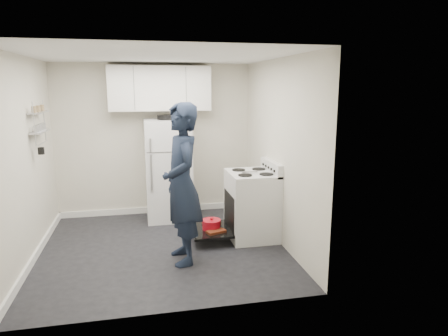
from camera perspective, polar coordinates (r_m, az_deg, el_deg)
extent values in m
cube|color=black|center=(5.54, -8.70, -11.19)|extent=(3.20, 3.20, 0.01)
cube|color=white|center=(5.13, -9.58, 15.56)|extent=(3.20, 3.20, 0.01)
cube|color=beige|center=(6.77, -9.84, 3.92)|extent=(3.20, 0.01, 2.50)
cube|color=beige|center=(3.62, -7.77, -2.57)|extent=(3.20, 0.01, 2.50)
cube|color=beige|center=(5.36, -26.47, 0.90)|extent=(0.01, 3.20, 2.50)
cube|color=beige|center=(5.50, 7.77, 2.26)|extent=(0.01, 3.20, 2.50)
cube|color=white|center=(5.67, -25.22, -11.09)|extent=(0.03, 3.20, 0.10)
cube|color=white|center=(7.01, -9.50, -5.86)|extent=(3.20, 0.03, 0.10)
cube|color=silver|center=(5.72, 3.97, -5.43)|extent=(0.65, 0.76, 0.92)
cube|color=black|center=(5.72, 3.28, -6.05)|extent=(0.53, 0.60, 0.52)
cube|color=orange|center=(5.79, 5.87, -5.86)|extent=(0.02, 0.56, 0.46)
cylinder|color=black|center=(5.79, 3.74, -7.72)|extent=(0.34, 0.34, 0.02)
cube|color=silver|center=(5.67, 6.82, 0.09)|extent=(0.08, 0.76, 0.18)
cube|color=silver|center=(5.60, 4.04, -0.78)|extent=(0.65, 0.76, 0.03)
cube|color=#B2B2B7|center=(5.53, 3.69, -0.55)|extent=(0.22, 0.03, 0.01)
cube|color=black|center=(5.69, -1.96, -8.84)|extent=(0.55, 0.70, 0.03)
cylinder|color=#B2B2B7|center=(5.64, -4.44, -8.64)|extent=(0.02, 0.66, 0.02)
cylinder|color=#B00C19|center=(5.65, -1.81, -8.17)|extent=(0.25, 0.25, 0.12)
cylinder|color=#B00C19|center=(5.63, -1.82, -7.50)|extent=(0.26, 0.26, 0.02)
sphere|color=#B00C19|center=(5.62, -1.82, -7.23)|extent=(0.04, 0.04, 0.04)
cube|color=#983110|center=(5.53, -1.14, -9.07)|extent=(0.29, 0.21, 0.04)
cube|color=#983110|center=(5.87, -1.81, -7.84)|extent=(0.28, 0.17, 0.04)
cube|color=silver|center=(6.51, -7.96, -0.26)|extent=(0.72, 0.70, 1.62)
cube|color=#4C4C4C|center=(6.10, -7.81, 2.28)|extent=(0.68, 0.01, 0.01)
cube|color=#B2B2B7|center=(6.05, -10.48, 3.28)|extent=(0.02, 0.03, 0.20)
cube|color=#B2B2B7|center=(6.12, -10.33, -0.62)|extent=(0.02, 0.03, 0.55)
cylinder|color=black|center=(6.39, -8.17, 7.18)|extent=(0.30, 0.30, 0.07)
cube|color=green|center=(6.15, -6.07, -0.03)|extent=(0.09, 0.01, 0.12)
cube|color=orange|center=(6.07, -6.91, 4.10)|extent=(0.07, 0.01, 0.07)
cube|color=maroon|center=(6.18, -7.23, -1.89)|extent=(0.10, 0.01, 0.10)
cube|color=silver|center=(6.55, -9.15, 11.16)|extent=(1.60, 0.33, 0.70)
cube|color=#B2B2B7|center=(5.76, -24.98, 7.22)|extent=(0.14, 0.60, 0.02)
cube|color=#B2B2B7|center=(5.78, -24.77, 4.76)|extent=(0.14, 0.60, 0.02)
cylinder|color=black|center=(5.63, -24.66, 2.24)|extent=(0.08, 0.08, 0.09)
imported|color=black|center=(4.82, -6.03, -2.32)|extent=(0.55, 0.76, 1.95)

